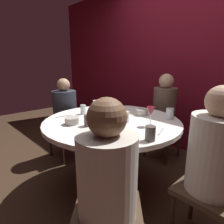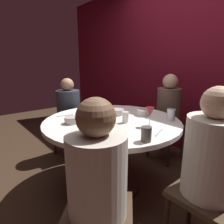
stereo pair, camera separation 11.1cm
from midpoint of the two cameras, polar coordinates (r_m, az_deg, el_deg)
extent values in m
plane|color=#382619|center=(2.26, 1.51, -20.88)|extent=(8.00, 8.00, 0.00)
cube|color=maroon|center=(3.02, 23.57, 13.16)|extent=(6.00, 0.10, 2.60)
cylinder|color=white|center=(1.93, 1.65, -2.88)|extent=(1.36, 1.36, 0.04)
cylinder|color=#332319|center=(2.08, 1.57, -12.84)|extent=(0.14, 0.14, 0.71)
cylinder|color=#2D2116|center=(2.25, 1.51, -20.57)|extent=(0.60, 0.60, 0.03)
cube|color=#3F2D1E|center=(2.75, -11.41, -3.98)|extent=(0.40, 0.40, 0.04)
cylinder|color=#2D333D|center=(2.69, -11.68, 1.26)|extent=(0.32, 0.32, 0.48)
sphere|color=tan|center=(2.63, -12.04, 7.97)|extent=(0.17, 0.17, 0.17)
cylinder|color=#332319|center=(2.91, -15.77, -8.16)|extent=(0.04, 0.04, 0.43)
cylinder|color=#332319|center=(2.63, -12.63, -10.50)|extent=(0.04, 0.04, 0.43)
cylinder|color=#332319|center=(3.05, -9.93, -6.75)|extent=(0.04, 0.04, 0.43)
cylinder|color=#332319|center=(2.78, -6.35, -8.76)|extent=(0.04, 0.04, 0.43)
cube|color=#3F2D1E|center=(2.74, 17.14, -4.48)|extent=(0.40, 0.40, 0.04)
cylinder|color=brown|center=(2.66, 17.59, 1.23)|extent=(0.31, 0.31, 0.52)
sphere|color=tan|center=(2.61, 18.17, 8.64)|extent=(0.19, 0.19, 0.19)
cylinder|color=#332319|center=(3.04, 15.90, -7.21)|extent=(0.04, 0.04, 0.43)
cylinder|color=#332319|center=(2.78, 11.87, -9.02)|extent=(0.04, 0.04, 0.43)
cylinder|color=#332319|center=(2.88, 21.53, -8.92)|extent=(0.04, 0.04, 0.43)
cylinder|color=#332319|center=(2.61, 17.83, -11.09)|extent=(0.04, 0.04, 0.43)
cube|color=#3F2D1E|center=(1.55, 28.07, -21.11)|extent=(0.40, 0.40, 0.04)
cylinder|color=beige|center=(1.41, 29.45, -11.69)|extent=(0.33, 0.33, 0.52)
sphere|color=tan|center=(1.31, 31.34, 2.32)|extent=(0.20, 0.20, 0.20)
cylinder|color=#332319|center=(1.86, 24.13, -22.91)|extent=(0.04, 0.04, 0.43)
cylinder|color=#332319|center=(1.63, 18.03, -28.69)|extent=(0.04, 0.04, 0.43)
cube|color=#3F2D1E|center=(1.26, -1.35, -28.43)|extent=(0.57, 0.57, 0.04)
cylinder|color=beige|center=(1.10, -1.43, -18.51)|extent=(0.47, 0.47, 0.48)
sphere|color=brown|center=(0.96, -1.56, -1.64)|extent=(0.21, 0.21, 0.21)
cylinder|color=#332319|center=(1.57, -7.62, -29.91)|extent=(0.04, 0.04, 0.43)
cylinder|color=black|center=(1.88, 1.09, -1.39)|extent=(0.08, 0.08, 0.09)
sphere|color=#F9D159|center=(1.86, 1.10, 0.22)|extent=(0.02, 0.02, 0.02)
cylinder|color=silver|center=(1.78, 12.81, -4.06)|extent=(0.06, 0.06, 0.01)
cylinder|color=silver|center=(1.76, 12.90, -2.58)|extent=(0.01, 0.01, 0.09)
cone|color=maroon|center=(1.74, 13.06, 0.10)|extent=(0.08, 0.08, 0.08)
cylinder|color=silver|center=(1.62, 2.41, -5.34)|extent=(0.25, 0.25, 0.01)
cube|color=black|center=(2.32, 2.26, 0.70)|extent=(0.16, 0.11, 0.01)
cylinder|color=#B2ADA3|center=(1.83, -10.28, -2.41)|extent=(0.13, 0.13, 0.06)
cylinder|color=#B2ADA3|center=(2.11, 10.77, -0.16)|extent=(0.13, 0.13, 0.07)
cylinder|color=#B2ADA3|center=(2.11, 2.98, 0.00)|extent=(0.16, 0.16, 0.06)
cylinder|color=#4C4742|center=(1.75, -5.63, -2.37)|extent=(0.08, 0.08, 0.10)
cylinder|color=silver|center=(2.00, 18.71, -0.80)|extent=(0.08, 0.08, 0.11)
cylinder|color=silver|center=(1.83, 5.79, -1.58)|extent=(0.06, 0.06, 0.11)
cylinder|color=beige|center=(2.48, -2.71, 2.54)|extent=(0.08, 0.08, 0.09)
cylinder|color=#4C4742|center=(1.42, 12.40, -6.50)|extent=(0.08, 0.08, 0.11)
cylinder|color=silver|center=(2.15, -6.72, 0.86)|extent=(0.06, 0.06, 0.11)
cube|color=#B7B7BC|center=(1.63, 15.80, -5.91)|extent=(0.07, 0.18, 0.01)
cube|color=#B7B7BC|center=(2.12, -12.38, -1.02)|extent=(0.04, 0.18, 0.01)
camera|label=1|loc=(0.06, -88.33, 0.43)|focal=30.66mm
camera|label=2|loc=(0.06, 91.67, -0.43)|focal=30.66mm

